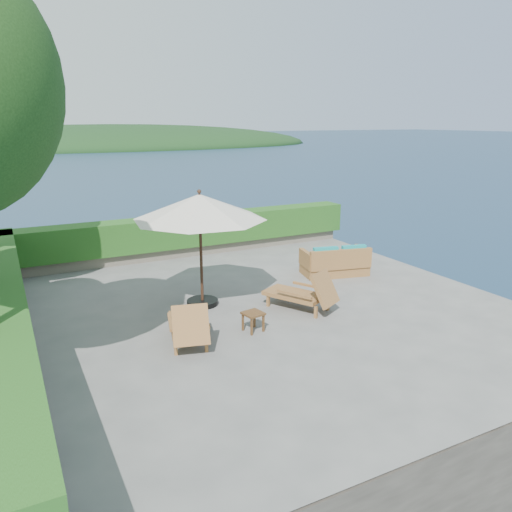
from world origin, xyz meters
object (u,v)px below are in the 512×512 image
wicker_loveseat (335,263)px  lounge_left (188,324)px  patio_umbrella (200,208)px  side_table (253,316)px  lounge_right (304,293)px

wicker_loveseat → lounge_left: bearing=-143.2°
patio_umbrella → wicker_loveseat: patio_umbrella is taller
wicker_loveseat → side_table: bearing=-135.3°
side_table → wicker_loveseat: wicker_loveseat is taller
lounge_left → wicker_loveseat: lounge_left is taller
lounge_left → wicker_loveseat: size_ratio=0.89×
lounge_left → wicker_loveseat: bearing=38.9°
lounge_left → lounge_right: (3.13, 0.51, 0.01)m
lounge_right → lounge_left: bearing=161.4°
lounge_right → side_table: 1.77m
patio_umbrella → wicker_loveseat: (4.43, 0.52, -2.08)m
patio_umbrella → lounge_left: patio_umbrella is taller
lounge_left → lounge_right: size_ratio=0.97×
side_table → lounge_right: bearing=19.0°
patio_umbrella → lounge_right: (2.06, -1.46, -2.01)m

